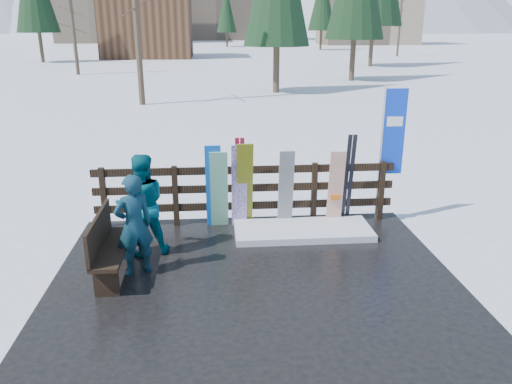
{
  "coord_description": "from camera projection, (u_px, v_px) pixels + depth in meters",
  "views": [
    {
      "loc": [
        -0.54,
        -6.61,
        3.67
      ],
      "look_at": [
        0.1,
        1.0,
        1.1
      ],
      "focal_mm": 35.0,
      "sensor_mm": 36.0,
      "label": 1
    }
  ],
  "objects": [
    {
      "name": "deck",
      "position": [
        255.0,
        281.0,
        7.45
      ],
      "size": [
        6.0,
        5.0,
        0.08
      ],
      "primitive_type": "cube",
      "color": "black",
      "rests_on": "ground"
    },
    {
      "name": "snowboard_1",
      "position": [
        219.0,
        190.0,
        9.03
      ],
      "size": [
        0.32,
        0.37,
        1.5
      ],
      "primitive_type": "cube",
      "rotation": [
        0.23,
        0.0,
        0.0
      ],
      "color": "silver",
      "rests_on": "deck"
    },
    {
      "name": "person_front",
      "position": [
        134.0,
        225.0,
        7.34
      ],
      "size": [
        0.68,
        0.59,
        1.57
      ],
      "primitive_type": "imported",
      "rotation": [
        0.0,
        0.0,
        3.61
      ],
      "color": "#114850",
      "rests_on": "deck"
    },
    {
      "name": "snowboard_0",
      "position": [
        214.0,
        187.0,
        9.0
      ],
      "size": [
        0.28,
        0.38,
        1.62
      ],
      "primitive_type": "cube",
      "rotation": [
        0.22,
        0.0,
        0.0
      ],
      "color": "#126EF4",
      "rests_on": "deck"
    },
    {
      "name": "snow_patch",
      "position": [
        303.0,
        230.0,
        9.0
      ],
      "size": [
        2.45,
        1.0,
        0.12
      ],
      "primitive_type": "cube",
      "color": "white",
      "rests_on": "deck"
    },
    {
      "name": "fence",
      "position": [
        246.0,
        190.0,
        9.3
      ],
      "size": [
        5.6,
        0.1,
        1.15
      ],
      "color": "black",
      "rests_on": "deck"
    },
    {
      "name": "person_back",
      "position": [
        142.0,
        205.0,
        8.0
      ],
      "size": [
        0.95,
        0.82,
        1.68
      ],
      "primitive_type": "imported",
      "rotation": [
        0.0,
        0.0,
        3.38
      ],
      "color": "#075D6B",
      "rests_on": "deck"
    },
    {
      "name": "rental_flag",
      "position": [
        391.0,
        137.0,
        9.26
      ],
      "size": [
        0.45,
        0.04,
        2.6
      ],
      "color": "silver",
      "rests_on": "deck"
    },
    {
      "name": "snowboard_4",
      "position": [
        286.0,
        189.0,
        9.13
      ],
      "size": [
        0.28,
        0.25,
        1.47
      ],
      "primitive_type": "cube",
      "rotation": [
        0.15,
        0.0,
        0.0
      ],
      "color": "black",
      "rests_on": "deck"
    },
    {
      "name": "snowboard_5",
      "position": [
        336.0,
        188.0,
        9.21
      ],
      "size": [
        0.29,
        0.19,
        1.44
      ],
      "primitive_type": "cube",
      "rotation": [
        0.11,
        0.0,
        0.0
      ],
      "color": "white",
      "rests_on": "deck"
    },
    {
      "name": "snowboard_2",
      "position": [
        245.0,
        186.0,
        9.04
      ],
      "size": [
        0.29,
        0.41,
        1.64
      ],
      "primitive_type": "cube",
      "rotation": [
        0.23,
        0.0,
        0.0
      ],
      "color": "yellow",
      "rests_on": "deck"
    },
    {
      "name": "trees",
      "position": [
        248.0,
        1.0,
        52.7
      ],
      "size": [
        42.25,
        68.88,
        14.25
      ],
      "color": "#382B1E",
      "rests_on": "ground"
    },
    {
      "name": "bench",
      "position": [
        107.0,
        244.0,
        7.35
      ],
      "size": [
        0.41,
        1.5,
        0.97
      ],
      "color": "black",
      "rests_on": "deck"
    },
    {
      "name": "ground",
      "position": [
        255.0,
        283.0,
        7.46
      ],
      "size": [
        700.0,
        700.0,
        0.0
      ],
      "primitive_type": "plane",
      "color": "white",
      "rests_on": "ground"
    },
    {
      "name": "snowboard_3",
      "position": [
        239.0,
        187.0,
        9.04
      ],
      "size": [
        0.28,
        0.31,
        1.6
      ],
      "primitive_type": "cube",
      "rotation": [
        0.18,
        0.0,
        0.0
      ],
      "color": "white",
      "rests_on": "deck"
    },
    {
      "name": "ski_pair_a",
      "position": [
        240.0,
        183.0,
        9.09
      ],
      "size": [
        0.16,
        0.21,
        1.71
      ],
      "color": "#A3142E",
      "rests_on": "deck"
    },
    {
      "name": "ski_pair_b",
      "position": [
        348.0,
        179.0,
        9.24
      ],
      "size": [
        0.17,
        0.26,
        1.74
      ],
      "color": "black",
      "rests_on": "deck"
    }
  ]
}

